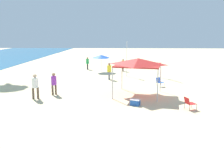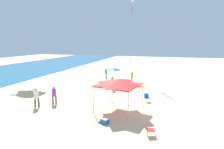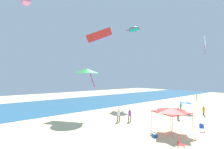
{
  "view_description": "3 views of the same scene",
  "coord_description": "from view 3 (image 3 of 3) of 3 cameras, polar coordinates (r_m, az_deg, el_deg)",
  "views": [
    {
      "loc": [
        -20.39,
        3.45,
        4.69
      ],
      "look_at": [
        -3.36,
        4.09,
        1.83
      ],
      "focal_mm": 38.83,
      "sensor_mm": 36.0,
      "label": 1
    },
    {
      "loc": [
        -16.39,
        -1.58,
        5.95
      ],
      "look_at": [
        -0.56,
        3.2,
        2.94
      ],
      "focal_mm": 28.17,
      "sensor_mm": 36.0,
      "label": 2
    },
    {
      "loc": [
        -19.86,
        -8.22,
        6.36
      ],
      "look_at": [
        0.61,
        15.97,
        6.98
      ],
      "focal_mm": 26.54,
      "sensor_mm": 36.0,
      "label": 3
    }
  ],
  "objects": [
    {
      "name": "kite_parafoil_red",
      "position": [
        37.02,
        -4.5,
        13.35
      ],
      "size": [
        4.92,
        3.67,
        3.47
      ],
      "rotation": [
        0.0,
        0.0,
        2.48
      ],
      "color": "red"
    },
    {
      "name": "ground",
      "position": [
        22.43,
        27.43,
        -17.6
      ],
      "size": [
        120.0,
        120.0,
        0.1
      ],
      "primitive_type": "cube",
      "color": "beige"
    },
    {
      "name": "beach_umbrella",
      "position": [
        32.76,
        24.0,
        -8.75
      ],
      "size": [
        2.19,
        2.18,
        2.2
      ],
      "color": "silver",
      "rests_on": "ground"
    },
    {
      "name": "person_watching_sky",
      "position": [
        32.52,
        29.01,
        -10.61
      ],
      "size": [
        0.42,
        0.37,
        1.58
      ],
      "rotation": [
        0.0,
        0.0,
        0.03
      ],
      "color": "brown",
      "rests_on": "ground"
    },
    {
      "name": "cooler_box",
      "position": [
        19.48,
        14.43,
        -19.52
      ],
      "size": [
        0.62,
        0.73,
        0.4
      ],
      "color": "blue",
      "rests_on": "ground"
    },
    {
      "name": "folding_chair_right_of_tent",
      "position": [
        17.07,
        22.36,
        -21.22
      ],
      "size": [
        0.71,
        0.77,
        0.82
      ],
      "rotation": [
        0.0,
        0.0,
        0.37
      ],
      "color": "black",
      "rests_on": "ground"
    },
    {
      "name": "kite_diamond_white",
      "position": [
        35.64,
        29.39,
        9.54
      ],
      "size": [
        2.39,
        1.04,
        3.67
      ],
      "rotation": [
        0.0,
        0.0,
        0.32
      ],
      "color": "white"
    },
    {
      "name": "person_far_stroller",
      "position": [
        25.01,
        6.14,
        -13.46
      ],
      "size": [
        0.41,
        0.41,
        1.73
      ],
      "rotation": [
        0.0,
        0.0,
        2.53
      ],
      "color": "brown",
      "rests_on": "ground"
    },
    {
      "name": "ocean_strip",
      "position": [
        43.07,
        -12.48,
        -9.58
      ],
      "size": [
        120.0,
        20.54,
        0.02
      ],
      "primitive_type": "cube",
      "color": "#28668E",
      "rests_on": "ground"
    },
    {
      "name": "kite_delta_green",
      "position": [
        27.91,
        -8.59,
        1.24
      ],
      "size": [
        5.53,
        5.53,
        3.22
      ],
      "rotation": [
        0.0,
        0.0,
        3.62
      ],
      "color": "green"
    },
    {
      "name": "canopy_tent",
      "position": [
        21.0,
        19.74,
        -11.47
      ],
      "size": [
        3.95,
        3.93,
        2.87
      ],
      "rotation": [
        0.0,
        0.0,
        -0.22
      ],
      "color": "#B7B7BC",
      "rests_on": "ground"
    },
    {
      "name": "person_near_umbrella",
      "position": [
        35.69,
        22.61,
        -9.74
      ],
      "size": [
        0.43,
        0.39,
        1.64
      ],
      "rotation": [
        0.0,
        0.0,
        3.41
      ],
      "color": "black",
      "rests_on": "ground"
    },
    {
      "name": "person_kite_handler",
      "position": [
        27.96,
        21.84,
        -12.05
      ],
      "size": [
        0.47,
        0.42,
        1.75
      ],
      "rotation": [
        0.0,
        0.0,
        3.05
      ],
      "color": "slate",
      "rests_on": "ground"
    },
    {
      "name": "person_beachcomber",
      "position": [
        24.85,
        2.33,
        -13.4
      ],
      "size": [
        0.44,
        0.47,
        1.84
      ],
      "rotation": [
        0.0,
        0.0,
        5.03
      ],
      "color": "brown",
      "rests_on": "ground"
    },
    {
      "name": "kite_turtle_teal",
      "position": [
        47.6,
        7.46,
        15.18
      ],
      "size": [
        4.06,
        4.38,
        1.32
      ],
      "rotation": [
        0.0,
        0.0,
        1.26
      ],
      "color": "teal"
    },
    {
      "name": "folding_chair_near_cooler",
      "position": [
        23.23,
        28.55,
        -15.67
      ],
      "size": [
        0.8,
        0.76,
        0.82
      ],
      "rotation": [
        0.0,
        0.0,
        5.26
      ],
      "color": "black",
      "rests_on": "ground"
    },
    {
      "name": "banner_flag",
      "position": [
        28.88,
        27.13,
        -8.97
      ],
      "size": [
        0.36,
        0.06,
        3.93
      ],
      "color": "silver",
      "rests_on": "ground"
    }
  ]
}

